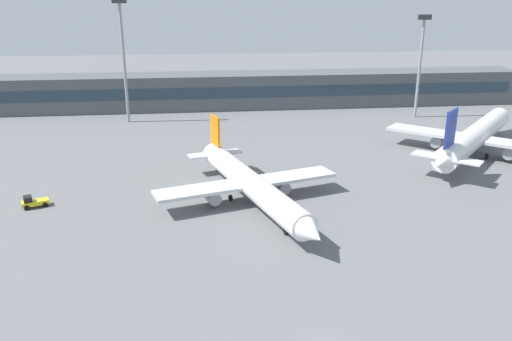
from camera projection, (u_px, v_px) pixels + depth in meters
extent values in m
plane|color=slate|center=(264.00, 188.00, 79.67)|extent=(400.00, 400.00, 0.00)
cube|color=#4C5156|center=(233.00, 90.00, 137.29)|extent=(157.84, 12.00, 9.00)
cube|color=#263847|center=(235.00, 93.00, 131.46)|extent=(149.95, 0.16, 2.80)
cylinder|color=white|center=(250.00, 183.00, 73.19)|extent=(12.75, 32.30, 3.45)
cone|color=white|center=(312.00, 234.00, 57.66)|extent=(4.24, 4.58, 3.28)
cone|color=white|center=(210.00, 151.00, 88.58)|extent=(3.31, 4.00, 2.42)
cube|color=orange|center=(215.00, 131.00, 84.84)|extent=(1.47, 3.92, 5.00)
cube|color=silver|center=(215.00, 154.00, 86.38)|extent=(9.43, 5.06, 0.22)
cube|color=silver|center=(248.00, 183.00, 74.07)|extent=(27.35, 12.04, 0.45)
cylinder|color=gray|center=(212.00, 197.00, 72.42)|extent=(2.58, 3.31, 1.82)
cylinder|color=gray|center=(281.00, 186.00, 76.55)|extent=(2.58, 3.31, 1.82)
cylinder|color=black|center=(286.00, 231.00, 64.08)|extent=(0.61, 0.97, 0.91)
cylinder|color=black|center=(230.00, 198.00, 74.69)|extent=(0.61, 0.97, 0.91)
cylinder|color=black|center=(260.00, 193.00, 76.48)|extent=(0.61, 0.97, 0.91)
cylinder|color=white|center=(476.00, 136.00, 96.05)|extent=(29.48, 31.26, 4.10)
cone|color=white|center=(501.00, 116.00, 112.33)|extent=(5.93, 5.96, 3.90)
cone|color=white|center=(441.00, 164.00, 79.94)|extent=(4.90, 4.96, 2.87)
cube|color=navy|center=(451.00, 128.00, 80.81)|extent=(3.52, 3.74, 5.94)
cube|color=silver|center=(447.00, 158.00, 82.11)|extent=(9.97, 9.57, 0.26)
cube|color=silver|center=(474.00, 139.00, 95.33)|extent=(27.25, 25.85, 0.54)
cylinder|color=gray|center=(510.00, 152.00, 92.20)|extent=(3.93, 4.00, 2.16)
cylinder|color=gray|center=(438.00, 141.00, 99.44)|extent=(3.93, 4.00, 2.16)
cylinder|color=black|center=(491.00, 136.00, 107.43)|extent=(1.05, 1.08, 1.08)
cylinder|color=black|center=(486.00, 156.00, 93.81)|extent=(1.05, 1.08, 1.08)
cylinder|color=black|center=(455.00, 151.00, 96.94)|extent=(1.05, 1.08, 1.08)
cube|color=yellow|center=(35.00, 203.00, 72.51)|extent=(3.90, 2.66, 0.60)
cube|color=black|center=(28.00, 199.00, 71.91)|extent=(1.52, 1.70, 0.90)
cylinder|color=black|center=(26.00, 204.00, 72.74)|extent=(0.74, 0.48, 0.70)
cylinder|color=black|center=(27.00, 208.00, 71.43)|extent=(0.74, 0.48, 0.70)
cylinder|color=black|center=(44.00, 201.00, 73.78)|extent=(0.74, 0.48, 0.70)
cylinder|color=black|center=(45.00, 205.00, 72.46)|extent=(0.74, 0.48, 0.70)
cylinder|color=gray|center=(124.00, 65.00, 117.77)|extent=(0.70, 0.70, 26.93)
cube|color=#333338|center=(119.00, 0.00, 113.24)|extent=(3.20, 0.80, 1.20)
cylinder|color=gray|center=(419.00, 70.00, 123.41)|extent=(0.70, 0.70, 23.18)
cube|color=#333338|center=(425.00, 17.00, 119.49)|extent=(3.20, 0.80, 1.20)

